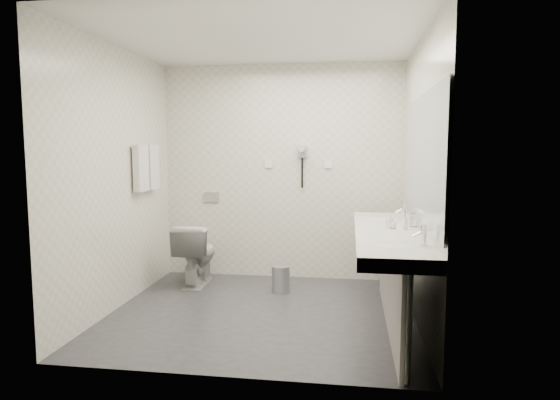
# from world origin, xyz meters

# --- Properties ---
(floor) EXTENTS (2.80, 2.80, 0.00)m
(floor) POSITION_xyz_m (0.00, 0.00, 0.00)
(floor) COLOR #2D2D33
(floor) RESTS_ON ground
(ceiling) EXTENTS (2.80, 2.80, 0.00)m
(ceiling) POSITION_xyz_m (0.00, 0.00, 2.50)
(ceiling) COLOR silver
(ceiling) RESTS_ON wall_back
(wall_back) EXTENTS (2.80, 0.00, 2.80)m
(wall_back) POSITION_xyz_m (0.00, 1.30, 1.25)
(wall_back) COLOR beige
(wall_back) RESTS_ON floor
(wall_front) EXTENTS (2.80, 0.00, 2.80)m
(wall_front) POSITION_xyz_m (0.00, -1.30, 1.25)
(wall_front) COLOR beige
(wall_front) RESTS_ON floor
(wall_left) EXTENTS (0.00, 2.60, 2.60)m
(wall_left) POSITION_xyz_m (-1.40, 0.00, 1.25)
(wall_left) COLOR beige
(wall_left) RESTS_ON floor
(wall_right) EXTENTS (0.00, 2.60, 2.60)m
(wall_right) POSITION_xyz_m (1.40, 0.00, 1.25)
(wall_right) COLOR beige
(wall_right) RESTS_ON floor
(vanity_counter) EXTENTS (0.55, 2.20, 0.10)m
(vanity_counter) POSITION_xyz_m (1.12, -0.20, 0.80)
(vanity_counter) COLOR silver
(vanity_counter) RESTS_ON floor
(vanity_panel) EXTENTS (0.03, 2.15, 0.75)m
(vanity_panel) POSITION_xyz_m (1.15, -0.20, 0.38)
(vanity_panel) COLOR gray
(vanity_panel) RESTS_ON floor
(vanity_post_near) EXTENTS (0.06, 0.06, 0.75)m
(vanity_post_near) POSITION_xyz_m (1.18, -1.24, 0.38)
(vanity_post_near) COLOR silver
(vanity_post_near) RESTS_ON floor
(vanity_post_far) EXTENTS (0.06, 0.06, 0.75)m
(vanity_post_far) POSITION_xyz_m (1.18, 0.84, 0.38)
(vanity_post_far) COLOR silver
(vanity_post_far) RESTS_ON floor
(mirror) EXTENTS (0.02, 2.20, 1.05)m
(mirror) POSITION_xyz_m (1.39, -0.20, 1.45)
(mirror) COLOR #B2BCC6
(mirror) RESTS_ON wall_right
(basin_near) EXTENTS (0.40, 0.31, 0.05)m
(basin_near) POSITION_xyz_m (1.12, -0.85, 0.83)
(basin_near) COLOR white
(basin_near) RESTS_ON vanity_counter
(basin_far) EXTENTS (0.40, 0.31, 0.05)m
(basin_far) POSITION_xyz_m (1.12, 0.45, 0.83)
(basin_far) COLOR white
(basin_far) RESTS_ON vanity_counter
(faucet_near) EXTENTS (0.04, 0.04, 0.15)m
(faucet_near) POSITION_xyz_m (1.32, -0.85, 0.92)
(faucet_near) COLOR silver
(faucet_near) RESTS_ON vanity_counter
(faucet_far) EXTENTS (0.04, 0.04, 0.15)m
(faucet_far) POSITION_xyz_m (1.32, 0.45, 0.92)
(faucet_far) COLOR silver
(faucet_far) RESTS_ON vanity_counter
(soap_bottle_a) EXTENTS (0.07, 0.07, 0.12)m
(soap_bottle_a) POSITION_xyz_m (1.15, -0.12, 0.91)
(soap_bottle_a) COLOR beige
(soap_bottle_a) RESTS_ON vanity_counter
(soap_bottle_b) EXTENTS (0.08, 0.08, 0.09)m
(soap_bottle_b) POSITION_xyz_m (1.17, -0.13, 0.89)
(soap_bottle_b) COLOR beige
(soap_bottle_b) RESTS_ON vanity_counter
(soap_bottle_c) EXTENTS (0.05, 0.05, 0.11)m
(soap_bottle_c) POSITION_xyz_m (1.27, -0.18, 0.90)
(soap_bottle_c) COLOR beige
(soap_bottle_c) RESTS_ON vanity_counter
(glass_left) EXTENTS (0.08, 0.08, 0.12)m
(glass_left) POSITION_xyz_m (1.36, -0.02, 0.91)
(glass_left) COLOR silver
(glass_left) RESTS_ON vanity_counter
(toilet) EXTENTS (0.41, 0.70, 0.70)m
(toilet) POSITION_xyz_m (-0.90, 0.83, 0.35)
(toilet) COLOR white
(toilet) RESTS_ON floor
(flush_plate) EXTENTS (0.18, 0.02, 0.12)m
(flush_plate) POSITION_xyz_m (-0.85, 1.29, 0.95)
(flush_plate) COLOR #B2B5BA
(flush_plate) RESTS_ON wall_back
(pedal_bin) EXTENTS (0.22, 0.22, 0.27)m
(pedal_bin) POSITION_xyz_m (0.08, 0.66, 0.14)
(pedal_bin) COLOR #B2B5BA
(pedal_bin) RESTS_ON floor
(bin_lid) EXTENTS (0.19, 0.19, 0.02)m
(bin_lid) POSITION_xyz_m (0.08, 0.66, 0.28)
(bin_lid) COLOR #B2B5BA
(bin_lid) RESTS_ON pedal_bin
(towel_rail) EXTENTS (0.02, 0.62, 0.02)m
(towel_rail) POSITION_xyz_m (-1.35, 0.55, 1.55)
(towel_rail) COLOR silver
(towel_rail) RESTS_ON wall_left
(towel_near) EXTENTS (0.07, 0.24, 0.48)m
(towel_near) POSITION_xyz_m (-1.34, 0.41, 1.33)
(towel_near) COLOR silver
(towel_near) RESTS_ON towel_rail
(towel_far) EXTENTS (0.07, 0.24, 0.48)m
(towel_far) POSITION_xyz_m (-1.34, 0.69, 1.33)
(towel_far) COLOR silver
(towel_far) RESTS_ON towel_rail
(dryer_cradle) EXTENTS (0.10, 0.04, 0.14)m
(dryer_cradle) POSITION_xyz_m (0.25, 1.27, 1.50)
(dryer_cradle) COLOR #9C9BA1
(dryer_cradle) RESTS_ON wall_back
(dryer_barrel) EXTENTS (0.08, 0.14, 0.08)m
(dryer_barrel) POSITION_xyz_m (0.25, 1.20, 1.53)
(dryer_barrel) COLOR #9C9BA1
(dryer_barrel) RESTS_ON dryer_cradle
(dryer_cord) EXTENTS (0.02, 0.02, 0.35)m
(dryer_cord) POSITION_xyz_m (0.25, 1.26, 1.25)
(dryer_cord) COLOR black
(dryer_cord) RESTS_ON dryer_cradle
(switch_plate_a) EXTENTS (0.09, 0.02, 0.09)m
(switch_plate_a) POSITION_xyz_m (-0.15, 1.29, 1.35)
(switch_plate_a) COLOR white
(switch_plate_a) RESTS_ON wall_back
(switch_plate_b) EXTENTS (0.09, 0.02, 0.09)m
(switch_plate_b) POSITION_xyz_m (0.55, 1.29, 1.35)
(switch_plate_b) COLOR white
(switch_plate_b) RESTS_ON wall_back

